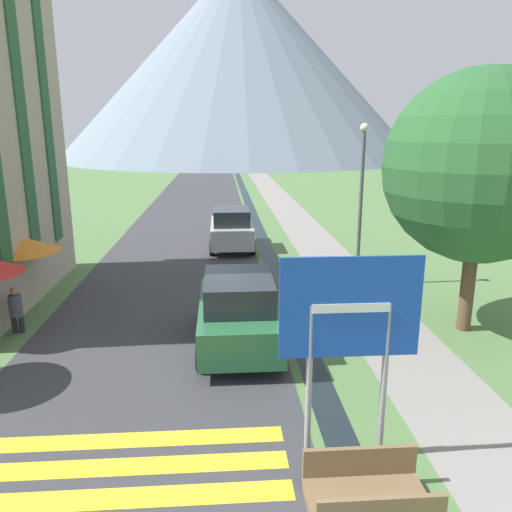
{
  "coord_description": "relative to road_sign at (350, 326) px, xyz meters",
  "views": [
    {
      "loc": [
        -0.78,
        -3.29,
        5.19
      ],
      "look_at": [
        0.16,
        10.0,
        1.78
      ],
      "focal_mm": 35.0,
      "sensor_mm": 36.0,
      "label": 1
    }
  ],
  "objects": [
    {
      "name": "drainage_channel",
      "position": [
        0.07,
        26.36,
        -2.29
      ],
      "size": [
        0.6,
        60.0,
        0.0
      ],
      "color": "black",
      "rests_on": "ground_plane"
    },
    {
      "name": "footpath",
      "position": [
        2.47,
        26.36,
        -2.29
      ],
      "size": [
        2.2,
        60.0,
        0.01
      ],
      "color": "gray",
      "rests_on": "ground_plane"
    },
    {
      "name": "person_seated_near",
      "position": [
        -7.26,
        5.65,
        -1.61
      ],
      "size": [
        0.32,
        0.32,
        1.25
      ],
      "color": "#282833",
      "rests_on": "ground_plane"
    },
    {
      "name": "road_sign",
      "position": [
        0.0,
        0.0,
        0.0
      ],
      "size": [
        2.16,
        0.11,
        3.38
      ],
      "color": "gray",
      "rests_on": "ground_plane"
    },
    {
      "name": "footbridge",
      "position": [
        0.07,
        -1.18,
        -2.07
      ],
      "size": [
        1.7,
        1.1,
        0.65
      ],
      "color": "brown",
      "rests_on": "ground_plane"
    },
    {
      "name": "road",
      "position": [
        -3.63,
        26.36,
        -2.29
      ],
      "size": [
        6.4,
        60.0,
        0.01
      ],
      "color": "#38383D",
      "rests_on": "ground_plane"
    },
    {
      "name": "cafe_umbrella_rear_orange",
      "position": [
        -7.73,
        7.53,
        -0.35
      ],
      "size": [
        2.23,
        2.23,
        2.18
      ],
      "color": "#B7B2A8",
      "rests_on": "ground_plane"
    },
    {
      "name": "parked_car_near",
      "position": [
        -1.53,
        4.42,
        -1.38
      ],
      "size": [
        1.98,
        4.08,
        1.82
      ],
      "color": "#28663D",
      "rests_on": "ground_plane"
    },
    {
      "name": "streetlamp",
      "position": [
        2.68,
        9.09,
        0.87
      ],
      "size": [
        0.28,
        0.28,
        5.36
      ],
      "color": "#515156",
      "rests_on": "ground_plane"
    },
    {
      "name": "crosswalk_marking",
      "position": [
        -3.63,
        0.01,
        -2.29
      ],
      "size": [
        5.44,
        1.84,
        0.01
      ],
      "color": "yellow",
      "rests_on": "ground_plane"
    },
    {
      "name": "tree_by_path",
      "position": [
        4.48,
        5.06,
        1.97
      ],
      "size": [
        4.77,
        4.77,
        6.66
      ],
      "color": "brown",
      "rests_on": "ground_plane"
    },
    {
      "name": "mountain_distant",
      "position": [
        1.61,
        83.71,
        13.96
      ],
      "size": [
        61.64,
        61.64,
        32.51
      ],
      "color": "slate",
      "rests_on": "ground_plane"
    },
    {
      "name": "cafe_chair_far_left",
      "position": [
        -7.68,
        6.16,
        -1.78
      ],
      "size": [
        0.4,
        0.4,
        0.85
      ],
      "rotation": [
        0.0,
        0.0,
        0.09
      ],
      "color": "black",
      "rests_on": "ground_plane"
    },
    {
      "name": "ground_plane",
      "position": [
        -1.13,
        16.36,
        -2.29
      ],
      "size": [
        160.0,
        160.0,
        0.0
      ],
      "primitive_type": "plane",
      "color": "#517542"
    },
    {
      "name": "parked_car_far",
      "position": [
        -1.46,
        14.67,
        -1.39
      ],
      "size": [
        1.91,
        3.85,
        1.82
      ],
      "color": "#B2B2B7",
      "rests_on": "ground_plane"
    }
  ]
}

